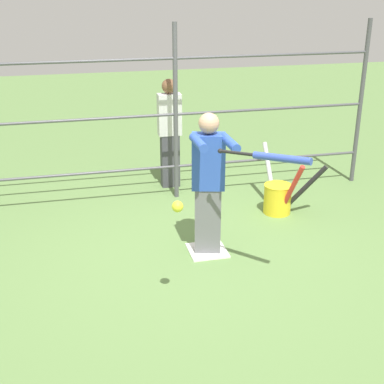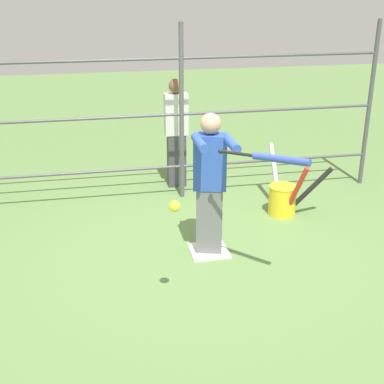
{
  "view_description": "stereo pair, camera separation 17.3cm",
  "coord_description": "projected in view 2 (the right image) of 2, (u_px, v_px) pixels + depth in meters",
  "views": [
    {
      "loc": [
        1.36,
        4.93,
        2.75
      ],
      "look_at": [
        0.27,
        0.41,
        0.88
      ],
      "focal_mm": 50.0,
      "sensor_mm": 36.0,
      "label": 1
    },
    {
      "loc": [
        1.19,
        4.97,
        2.75
      ],
      "look_at": [
        0.27,
        0.41,
        0.88
      ],
      "focal_mm": 50.0,
      "sensor_mm": 36.0,
      "label": 2
    }
  ],
  "objects": [
    {
      "name": "batter",
      "position": [
        210.0,
        181.0,
        5.44
      ],
      "size": [
        0.38,
        0.58,
        1.52
      ],
      "color": "slate",
      "rests_on": "ground"
    },
    {
      "name": "softball_in_flight",
      "position": [
        175.0,
        206.0,
        4.34
      ],
      "size": [
        0.1,
        0.1,
        0.1
      ],
      "color": "yellow"
    },
    {
      "name": "bystander_behind_fence",
      "position": [
        176.0,
        132.0,
        7.3
      ],
      "size": [
        0.31,
        0.19,
        1.51
      ],
      "color": "#3F3F47",
      "rests_on": "ground"
    },
    {
      "name": "fence_backstop",
      "position": [
        182.0,
        114.0,
        6.79
      ],
      "size": [
        5.26,
        0.06,
        2.26
      ],
      "color": "#4C4C51",
      "rests_on": "ground"
    },
    {
      "name": "baseball_bat_swinging",
      "position": [
        273.0,
        158.0,
        4.59
      ],
      "size": [
        0.64,
        0.73,
        0.13
      ],
      "color": "black"
    },
    {
      "name": "bat_bucket",
      "position": [
        284.0,
        197.0,
        6.6
      ],
      "size": [
        0.7,
        1.09,
        0.75
      ],
      "color": "yellow",
      "rests_on": "ground"
    },
    {
      "name": "home_plate",
      "position": [
        209.0,
        251.0,
        5.76
      ],
      "size": [
        0.4,
        0.4,
        0.02
      ],
      "color": "white",
      "rests_on": "ground"
    },
    {
      "name": "ground_plane",
      "position": [
        209.0,
        252.0,
        5.76
      ],
      "size": [
        24.0,
        24.0,
        0.0
      ],
      "primitive_type": "plane",
      "color": "#608447"
    }
  ]
}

